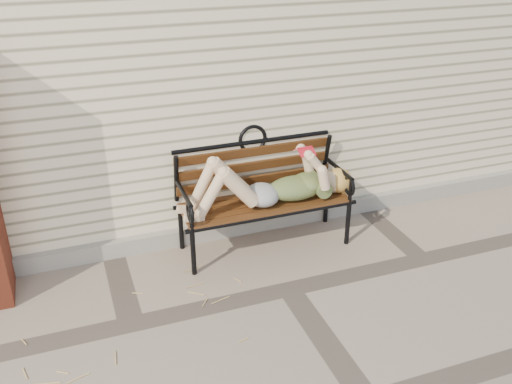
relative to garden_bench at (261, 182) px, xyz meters
name	(u,v)px	position (x,y,z in m)	size (l,w,h in m)	color
ground	(289,289)	(-0.05, -0.78, -0.58)	(80.00, 80.00, 0.00)	gray
house_wall	(188,30)	(-0.05, 2.22, 0.92)	(8.00, 4.00, 3.00)	#F5E3C0
foundation_strip	(249,224)	(-0.05, 0.19, -0.51)	(8.00, 0.10, 0.15)	#9B968C
garden_bench	(261,182)	(0.00, 0.00, 0.00)	(1.61, 0.64, 1.04)	black
reading_woman	(268,185)	(0.01, -0.13, 0.03)	(1.52, 0.34, 0.48)	#092B40
straw_scatter	(36,381)	(-1.97, -1.14, -0.58)	(2.88, 1.71, 0.01)	tan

